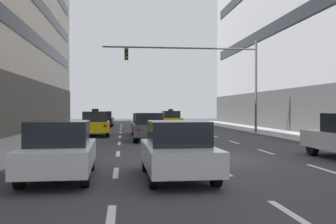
# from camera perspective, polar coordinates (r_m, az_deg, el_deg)

# --- Properties ---
(ground_plane) EXTENTS (120.00, 120.00, 0.00)m
(ground_plane) POSITION_cam_1_polar(r_m,az_deg,el_deg) (15.29, 5.05, -6.74)
(ground_plane) COLOR #38383D
(lane_stripe_l1_s2) EXTENTS (0.16, 2.00, 0.01)m
(lane_stripe_l1_s2) POSITION_cam_1_polar(r_m,az_deg,el_deg) (7.13, -8.31, -15.15)
(lane_stripe_l1_s2) COLOR silver
(lane_stripe_l1_s2) RESTS_ON ground
(lane_stripe_l1_s3) EXTENTS (0.16, 2.00, 0.01)m
(lane_stripe_l1_s3) POSITION_cam_1_polar(r_m,az_deg,el_deg) (12.02, -7.56, -8.71)
(lane_stripe_l1_s3) COLOR silver
(lane_stripe_l1_s3) RESTS_ON ground
(lane_stripe_l1_s4) EXTENTS (0.16, 2.00, 0.01)m
(lane_stripe_l1_s4) POSITION_cam_1_polar(r_m,az_deg,el_deg) (16.97, -7.26, -6.01)
(lane_stripe_l1_s4) COLOR silver
(lane_stripe_l1_s4) RESTS_ON ground
(lane_stripe_l1_s5) EXTENTS (0.16, 2.00, 0.01)m
(lane_stripe_l1_s5) POSITION_cam_1_polar(r_m,az_deg,el_deg) (21.95, -7.09, -4.53)
(lane_stripe_l1_s5) COLOR silver
(lane_stripe_l1_s5) RESTS_ON ground
(lane_stripe_l1_s6) EXTENTS (0.16, 2.00, 0.01)m
(lane_stripe_l1_s6) POSITION_cam_1_polar(r_m,az_deg,el_deg) (26.93, -6.99, -3.59)
(lane_stripe_l1_s6) COLOR silver
(lane_stripe_l1_s6) RESTS_ON ground
(lane_stripe_l1_s7) EXTENTS (0.16, 2.00, 0.01)m
(lane_stripe_l1_s7) POSITION_cam_1_polar(r_m,az_deg,el_deg) (31.92, -6.92, -2.95)
(lane_stripe_l1_s7) COLOR silver
(lane_stripe_l1_s7) RESTS_ON ground
(lane_stripe_l1_s8) EXTENTS (0.16, 2.00, 0.01)m
(lane_stripe_l1_s8) POSITION_cam_1_polar(r_m,az_deg,el_deg) (36.91, -6.86, -2.49)
(lane_stripe_l1_s8) COLOR silver
(lane_stripe_l1_s8) RESTS_ON ground
(lane_stripe_l1_s9) EXTENTS (0.16, 2.00, 0.01)m
(lane_stripe_l1_s9) POSITION_cam_1_polar(r_m,az_deg,el_deg) (41.91, -6.82, -2.13)
(lane_stripe_l1_s9) COLOR silver
(lane_stripe_l1_s9) RESTS_ON ground
(lane_stripe_l1_s10) EXTENTS (0.16, 2.00, 0.01)m
(lane_stripe_l1_s10) POSITION_cam_1_polar(r_m,az_deg,el_deg) (46.90, -6.79, -1.85)
(lane_stripe_l1_s10) COLOR silver
(lane_stripe_l1_s10) RESTS_ON ground
(lane_stripe_l2_s2) EXTENTS (0.16, 2.00, 0.01)m
(lane_stripe_l2_s2) POSITION_cam_1_polar(r_m,az_deg,el_deg) (7.75, 17.38, -13.89)
(lane_stripe_l2_s2) COLOR silver
(lane_stripe_l2_s2) RESTS_ON ground
(lane_stripe_l2_s3) EXTENTS (0.16, 2.00, 0.01)m
(lane_stripe_l2_s3) POSITION_cam_1_polar(r_m,az_deg,el_deg) (12.40, 7.87, -8.42)
(lane_stripe_l2_s3) COLOR silver
(lane_stripe_l2_s3) RESTS_ON ground
(lane_stripe_l2_s4) EXTENTS (0.16, 2.00, 0.01)m
(lane_stripe_l2_s4) POSITION_cam_1_polar(r_m,az_deg,el_deg) (17.24, 3.71, -5.90)
(lane_stripe_l2_s4) COLOR silver
(lane_stripe_l2_s4) RESTS_ON ground
(lane_stripe_l2_s5) EXTENTS (0.16, 2.00, 0.01)m
(lane_stripe_l2_s5) POSITION_cam_1_polar(r_m,az_deg,el_deg) (22.16, 1.40, -4.47)
(lane_stripe_l2_s5) COLOR silver
(lane_stripe_l2_s5) RESTS_ON ground
(lane_stripe_l2_s6) EXTENTS (0.16, 2.00, 0.01)m
(lane_stripe_l2_s6) POSITION_cam_1_polar(r_m,az_deg,el_deg) (27.10, -0.06, -3.56)
(lane_stripe_l2_s6) COLOR silver
(lane_stripe_l2_s6) RESTS_ON ground
(lane_stripe_l2_s7) EXTENTS (0.16, 2.00, 0.01)m
(lane_stripe_l2_s7) POSITION_cam_1_polar(r_m,az_deg,el_deg) (32.06, -1.07, -2.93)
(lane_stripe_l2_s7) COLOR silver
(lane_stripe_l2_s7) RESTS_ON ground
(lane_stripe_l2_s8) EXTENTS (0.16, 2.00, 0.01)m
(lane_stripe_l2_s8) POSITION_cam_1_polar(r_m,az_deg,el_deg) (37.04, -1.80, -2.47)
(lane_stripe_l2_s8) COLOR silver
(lane_stripe_l2_s8) RESTS_ON ground
(lane_stripe_l2_s9) EXTENTS (0.16, 2.00, 0.01)m
(lane_stripe_l2_s9) POSITION_cam_1_polar(r_m,az_deg,el_deg) (42.02, -2.37, -2.12)
(lane_stripe_l2_s9) COLOR silver
(lane_stripe_l2_s9) RESTS_ON ground
(lane_stripe_l2_s10) EXTENTS (0.16, 2.00, 0.01)m
(lane_stripe_l2_s10) POSITION_cam_1_polar(r_m,az_deg,el_deg) (47.00, -2.81, -1.84)
(lane_stripe_l2_s10) COLOR silver
(lane_stripe_l2_s10) RESTS_ON ground
(lane_stripe_l3_s3) EXTENTS (0.16, 2.00, 0.01)m
(lane_stripe_l3_s3) POSITION_cam_1_polar(r_m,az_deg,el_deg) (13.57, 21.46, -7.68)
(lane_stripe_l3_s3) COLOR silver
(lane_stripe_l3_s3) RESTS_ON ground
(lane_stripe_l3_s4) EXTENTS (0.16, 2.00, 0.01)m
(lane_stripe_l3_s4) POSITION_cam_1_polar(r_m,az_deg,el_deg) (18.11, 13.98, -5.61)
(lane_stripe_l3_s4) COLOR silver
(lane_stripe_l3_s4) RESTS_ON ground
(lane_stripe_l3_s5) EXTENTS (0.16, 2.00, 0.01)m
(lane_stripe_l3_s5) POSITION_cam_1_polar(r_m,az_deg,el_deg) (22.84, 9.56, -4.33)
(lane_stripe_l3_s5) COLOR silver
(lane_stripe_l3_s5) RESTS_ON ground
(lane_stripe_l3_s6) EXTENTS (0.16, 2.00, 0.01)m
(lane_stripe_l3_s6) POSITION_cam_1_polar(r_m,az_deg,el_deg) (27.66, 6.69, -3.49)
(lane_stripe_l3_s6) COLOR silver
(lane_stripe_l3_s6) RESTS_ON ground
(lane_stripe_l3_s7) EXTENTS (0.16, 2.00, 0.01)m
(lane_stripe_l3_s7) POSITION_cam_1_polar(r_m,az_deg,el_deg) (32.54, 4.67, -2.89)
(lane_stripe_l3_s7) COLOR silver
(lane_stripe_l3_s7) RESTS_ON ground
(lane_stripe_l3_s8) EXTENTS (0.16, 2.00, 0.01)m
(lane_stripe_l3_s8) POSITION_cam_1_polar(r_m,az_deg,el_deg) (37.45, 3.18, -2.44)
(lane_stripe_l3_s8) COLOR silver
(lane_stripe_l3_s8) RESTS_ON ground
(lane_stripe_l3_s9) EXTENTS (0.16, 2.00, 0.01)m
(lane_stripe_l3_s9) POSITION_cam_1_polar(r_m,az_deg,el_deg) (42.38, 2.04, -2.10)
(lane_stripe_l3_s9) COLOR silver
(lane_stripe_l3_s9) RESTS_ON ground
(lane_stripe_l3_s10) EXTENTS (0.16, 2.00, 0.01)m
(lane_stripe_l3_s10) POSITION_cam_1_polar(r_m,az_deg,el_deg) (47.32, 1.14, -1.82)
(lane_stripe_l3_s10) COLOR silver
(lane_stripe_l3_s10) RESTS_ON ground
(car_driving_0) EXTENTS (1.83, 4.24, 1.58)m
(car_driving_0) POSITION_cam_1_polar(r_m,az_deg,el_deg) (29.10, -3.57, -1.76)
(car_driving_0) COLOR black
(car_driving_0) RESTS_ON ground
(car_driving_1) EXTENTS (1.89, 4.29, 1.59)m
(car_driving_1) POSITION_cam_1_polar(r_m,az_deg,el_deg) (11.19, -15.45, -5.38)
(car_driving_1) COLOR black
(car_driving_1) RESTS_ON ground
(car_driving_2) EXTENTS (1.94, 4.44, 1.65)m
(car_driving_2) POSITION_cam_1_polar(r_m,az_deg,el_deg) (42.20, -9.23, -1.02)
(car_driving_2) COLOR black
(car_driving_2) RESTS_ON ground
(car_driving_3) EXTENTS (1.83, 4.26, 1.59)m
(car_driving_3) POSITION_cam_1_polar(r_m,az_deg,el_deg) (10.86, 1.34, -5.55)
(car_driving_3) COLOR black
(car_driving_3) RESTS_ON ground
(taxi_driving_4) EXTENTS (2.06, 4.58, 1.88)m
(taxi_driving_4) POSITION_cam_1_polar(r_m,az_deg,el_deg) (39.77, 0.36, -1.07)
(taxi_driving_4) COLOR black
(taxi_driving_4) RESTS_ON ground
(taxi_driving_5) EXTENTS (2.14, 4.68, 1.91)m
(taxi_driving_5) POSITION_cam_1_polar(r_m,az_deg,el_deg) (28.03, -10.50, -1.70)
(taxi_driving_5) COLOR black
(taxi_driving_5) RESTS_ON ground
(car_driving_6) EXTENTS (1.96, 4.49, 1.67)m
(car_driving_6) POSITION_cam_1_polar(r_m,az_deg,el_deg) (23.59, -2.81, -2.18)
(car_driving_6) COLOR black
(car_driving_6) RESTS_ON ground
(traffic_signal_0) EXTENTS (11.54, 0.35, 6.92)m
(traffic_signal_0) POSITION_cam_1_polar(r_m,az_deg,el_deg) (29.57, 6.08, 6.38)
(traffic_signal_0) COLOR #4C4C51
(traffic_signal_0) RESTS_ON sidewalk_right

